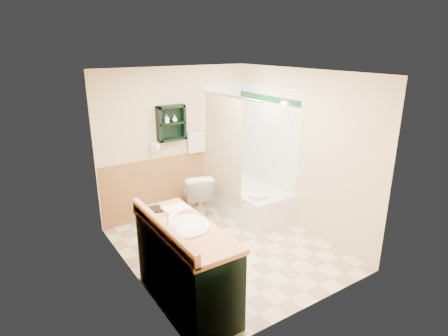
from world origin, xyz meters
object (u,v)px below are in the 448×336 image
at_px(bathtub, 247,200).
at_px(wall_shelf, 171,123).
at_px(hair_dryer, 154,147).
at_px(soap_bottle_b, 175,119).
at_px(soap_bottle_a, 167,121).
at_px(vanity_book, 148,203).
at_px(vanity, 186,265).
at_px(toilet, 196,196).

bearing_deg(bathtub, wall_shelf, 148.47).
xyz_separation_m(hair_dryer, soap_bottle_b, (0.35, -0.03, 0.40)).
bearing_deg(bathtub, soap_bottle_b, 147.27).
bearing_deg(soap_bottle_b, soap_bottle_a, 180.00).
bearing_deg(soap_bottle_b, vanity_book, -125.94).
xyz_separation_m(wall_shelf, soap_bottle_b, (0.05, -0.01, 0.05)).
distance_m(vanity_book, soap_bottle_a, 1.91).
height_order(bathtub, soap_bottle_a, soap_bottle_a).
bearing_deg(hair_dryer, vanity, -105.59).
height_order(soap_bottle_a, soap_bottle_b, soap_bottle_b).
bearing_deg(vanity, soap_bottle_b, 65.71).
bearing_deg(hair_dryer, vanity_book, -115.88).
relative_size(hair_dryer, vanity, 0.16).
height_order(wall_shelf, hair_dryer, wall_shelf).
bearing_deg(wall_shelf, vanity_book, -124.51).
distance_m(wall_shelf, vanity_book, 1.94).
bearing_deg(soap_bottle_a, vanity, -111.19).
bearing_deg(vanity_book, hair_dryer, 72.94).
relative_size(bathtub, soap_bottle_a, 11.92).
height_order(vanity, soap_bottle_b, soap_bottle_b).
xyz_separation_m(bathtub, toilet, (-0.80, 0.31, 0.15)).
relative_size(wall_shelf, bathtub, 0.37).
relative_size(bathtub, soap_bottle_b, 14.79).
bearing_deg(vanity_book, soap_bottle_a, 66.28).
relative_size(hair_dryer, vanity_book, 1.21).
bearing_deg(soap_bottle_b, vanity, -114.29).
height_order(vanity_book, soap_bottle_a, soap_bottle_a).
distance_m(hair_dryer, bathtub, 1.76).
height_order(vanity, toilet, vanity).
bearing_deg(toilet, vanity_book, 61.40).
distance_m(hair_dryer, vanity, 2.33).
bearing_deg(soap_bottle_a, wall_shelf, 3.59).
xyz_separation_m(wall_shelf, bathtub, (1.03, -0.63, -1.31)).
relative_size(hair_dryer, bathtub, 0.16).
xyz_separation_m(bathtub, soap_bottle_a, (-1.10, 0.62, 1.35)).
distance_m(bathtub, soap_bottle_a, 1.85).
height_order(wall_shelf, soap_bottle_b, wall_shelf).
xyz_separation_m(vanity, soap_bottle_b, (0.95, 2.10, 1.14)).
relative_size(vanity, soap_bottle_a, 11.59).
relative_size(vanity, bathtub, 0.97).
xyz_separation_m(hair_dryer, vanity, (-0.59, -2.13, -0.74)).
bearing_deg(wall_shelf, hair_dryer, 175.24).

